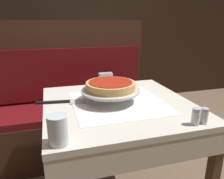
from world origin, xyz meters
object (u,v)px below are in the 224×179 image
(pepper_shaker, at_px, (204,116))
(dining_table_rear, at_px, (92,65))
(pizza_pan_stand, at_px, (111,91))
(water_glass_near, at_px, (58,130))
(booth_bench, at_px, (76,118))
(deep_dish_pizza, at_px, (111,85))
(condiment_caddy, at_px, (89,53))
(pizza_server, at_px, (63,102))
(napkin_holder, at_px, (106,79))
(salt_shaker, at_px, (196,116))
(dining_table_front, at_px, (118,118))

(pepper_shaker, bearing_deg, dining_table_rear, 93.72)
(pizza_pan_stand, bearing_deg, water_glass_near, -129.05)
(booth_bench, distance_m, deep_dish_pizza, 0.91)
(pizza_pan_stand, relative_size, condiment_caddy, 1.95)
(pizza_server, distance_m, condiment_caddy, 1.65)
(pizza_pan_stand, bearing_deg, napkin_holder, 80.29)
(pizza_pan_stand, height_order, water_glass_near, water_glass_near)
(condiment_caddy, bearing_deg, pepper_shaker, -85.19)
(pizza_pan_stand, xyz_separation_m, water_glass_near, (-0.32, -0.40, -0.00))
(dining_table_rear, bearing_deg, pizza_server, -107.32)
(deep_dish_pizza, relative_size, salt_shaker, 3.73)
(dining_table_front, relative_size, napkin_holder, 8.48)
(pizza_pan_stand, xyz_separation_m, pizza_server, (-0.28, 0.05, -0.06))
(water_glass_near, bearing_deg, pepper_shaker, -0.45)
(deep_dish_pizza, bearing_deg, pizza_server, 169.64)
(booth_bench, bearing_deg, condiment_caddy, 71.28)
(salt_shaker, bearing_deg, napkin_holder, 107.39)
(condiment_caddy, bearing_deg, water_glass_near, -103.56)
(pizza_server, height_order, pepper_shaker, pepper_shaker)
(pizza_pan_stand, distance_m, pizza_server, 0.29)
(booth_bench, height_order, napkin_holder, booth_bench)
(pizza_server, height_order, water_glass_near, water_glass_near)
(deep_dish_pizza, bearing_deg, pizza_pan_stand, 153.43)
(dining_table_rear, bearing_deg, dining_table_front, -95.97)
(water_glass_near, height_order, napkin_holder, water_glass_near)
(dining_table_rear, relative_size, napkin_holder, 7.89)
(salt_shaker, height_order, condiment_caddy, condiment_caddy)
(water_glass_near, bearing_deg, pizza_server, 84.13)
(water_glass_near, relative_size, pepper_shaker, 1.59)
(pizza_server, bearing_deg, water_glass_near, -95.87)
(deep_dish_pizza, xyz_separation_m, condiment_caddy, (0.17, 1.64, -0.04))
(dining_table_rear, height_order, napkin_holder, napkin_holder)
(water_glass_near, bearing_deg, dining_table_rear, 75.16)
(pizza_pan_stand, bearing_deg, booth_bench, 100.64)
(dining_table_front, distance_m, condiment_caddy, 1.69)
(pepper_shaker, distance_m, napkin_holder, 0.80)
(deep_dish_pizza, distance_m, napkin_holder, 0.35)
(deep_dish_pizza, distance_m, salt_shaker, 0.50)
(dining_table_front, relative_size, deep_dish_pizza, 2.92)
(dining_table_rear, relative_size, condiment_caddy, 4.41)
(dining_table_front, bearing_deg, pizza_pan_stand, 133.84)
(booth_bench, distance_m, pepper_shaker, 1.32)
(pizza_server, relative_size, condiment_caddy, 1.64)
(salt_shaker, xyz_separation_m, pepper_shaker, (0.05, -0.00, -0.00))
(water_glass_near, xyz_separation_m, pepper_shaker, (0.66, -0.01, -0.02))
(dining_table_rear, bearing_deg, pizza_pan_stand, -97.36)
(deep_dish_pizza, xyz_separation_m, pizza_server, (-0.28, 0.05, -0.09))
(condiment_caddy, bearing_deg, deep_dish_pizza, -95.82)
(pizza_pan_stand, distance_m, pepper_shaker, 0.53)
(pizza_server, distance_m, salt_shaker, 0.73)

